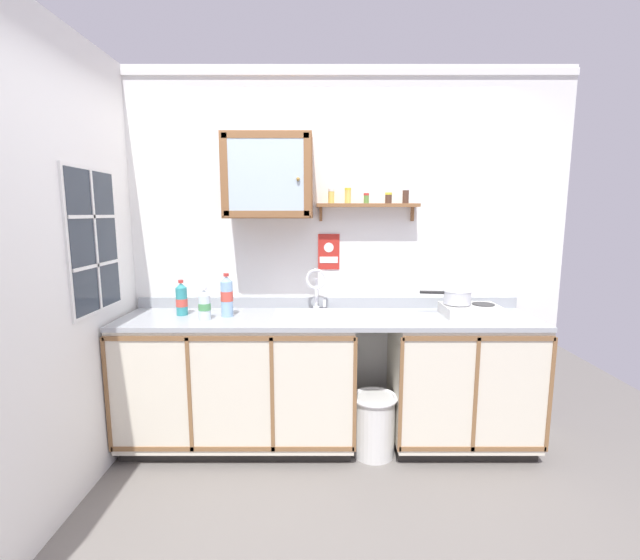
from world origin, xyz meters
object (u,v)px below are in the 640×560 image
(bottle_water_blue_0, at_px, (228,296))
(sink, at_px, (313,319))
(saucepan, at_px, (458,297))
(warning_sign, at_px, (330,252))
(wall_cabinet, at_px, (270,177))
(bottle_water_clear_1, at_px, (206,305))
(bottle_detergent_teal_2, at_px, (183,299))
(trash_bin, at_px, (375,424))
(hot_plate_stove, at_px, (472,310))

(bottle_water_blue_0, bearing_deg, sink, 3.03)
(saucepan, height_order, warning_sign, warning_sign)
(saucepan, relative_size, wall_cabinet, 0.59)
(sink, bearing_deg, wall_cabinet, 163.57)
(bottle_water_blue_0, distance_m, bottle_water_clear_1, 0.17)
(bottle_detergent_teal_2, height_order, wall_cabinet, wall_cabinet)
(bottle_detergent_teal_2, height_order, trash_bin, bottle_detergent_teal_2)
(hot_plate_stove, xyz_separation_m, bottle_detergent_teal_2, (-1.99, 0.03, 0.07))
(hot_plate_stove, bearing_deg, wall_cabinet, 175.74)
(bottle_water_clear_1, xyz_separation_m, bottle_detergent_teal_2, (-0.19, 0.13, 0.01))
(wall_cabinet, relative_size, trash_bin, 1.39)
(sink, height_order, saucepan, sink)
(trash_bin, bearing_deg, warning_sign, 126.83)
(saucepan, relative_size, bottle_water_blue_0, 1.17)
(bottle_detergent_teal_2, relative_size, warning_sign, 0.95)
(wall_cabinet, bearing_deg, bottle_water_clear_1, -152.77)
(hot_plate_stove, xyz_separation_m, trash_bin, (-0.67, -0.15, -0.75))
(bottle_water_blue_0, bearing_deg, bottle_water_clear_1, -142.95)
(bottle_water_blue_0, distance_m, trash_bin, 1.32)
(bottle_detergent_teal_2, relative_size, trash_bin, 0.58)
(sink, distance_m, bottle_water_clear_1, 0.73)
(wall_cabinet, bearing_deg, warning_sign, 20.68)
(warning_sign, bearing_deg, bottle_water_clear_1, -155.95)
(sink, distance_m, trash_bin, 0.82)
(saucepan, xyz_separation_m, wall_cabinet, (-1.29, 0.08, 0.81))
(bottle_water_blue_0, xyz_separation_m, bottle_detergent_teal_2, (-0.32, 0.04, -0.03))
(saucepan, relative_size, warning_sign, 1.34)
(bottle_detergent_teal_2, bearing_deg, bottle_water_clear_1, -34.90)
(trash_bin, bearing_deg, saucepan, 16.24)
(warning_sign, bearing_deg, wall_cabinet, -159.32)
(hot_plate_stove, relative_size, saucepan, 1.09)
(bottle_detergent_teal_2, height_order, warning_sign, warning_sign)
(hot_plate_stove, xyz_separation_m, warning_sign, (-0.97, 0.26, 0.38))
(wall_cabinet, bearing_deg, saucepan, -3.58)
(hot_plate_stove, height_order, bottle_water_clear_1, bottle_water_clear_1)
(bottle_water_clear_1, xyz_separation_m, wall_cabinet, (0.41, 0.21, 0.84))
(bottle_water_clear_1, bearing_deg, trash_bin, -1.79)
(bottle_water_clear_1, distance_m, trash_bin, 1.39)
(sink, relative_size, wall_cabinet, 0.86)
(saucepan, height_order, trash_bin, saucepan)
(hot_plate_stove, distance_m, bottle_detergent_teal_2, 1.99)
(sink, distance_m, bottle_water_blue_0, 0.60)
(hot_plate_stove, relative_size, trash_bin, 0.89)
(wall_cabinet, bearing_deg, hot_plate_stove, -4.26)
(bottle_water_clear_1, bearing_deg, bottle_detergent_teal_2, 145.10)
(sink, distance_m, wall_cabinet, 1.02)
(bottle_water_clear_1, distance_m, warning_sign, 0.96)
(bottle_detergent_teal_2, distance_m, warning_sign, 1.09)
(sink, bearing_deg, trash_bin, -21.01)
(sink, distance_m, hot_plate_stove, 1.09)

